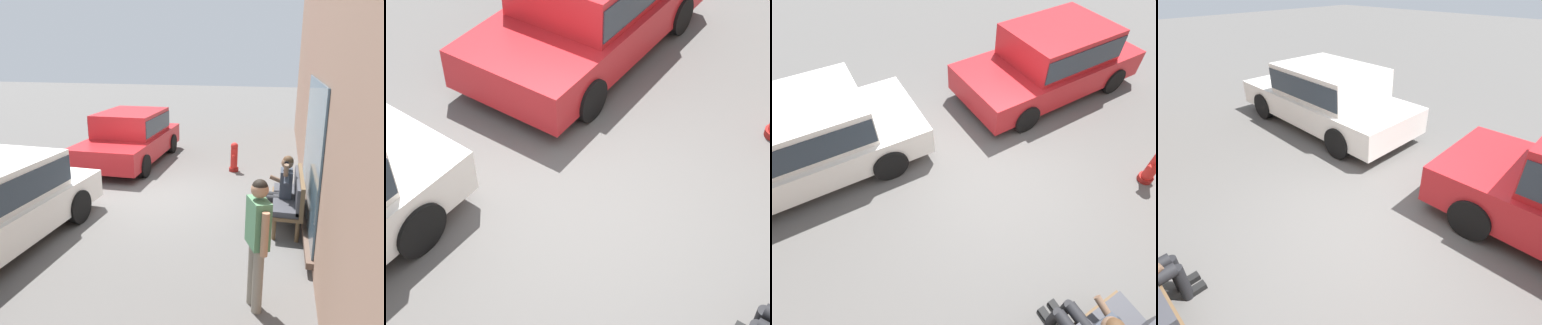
% 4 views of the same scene
% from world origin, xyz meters
% --- Properties ---
extents(ground_plane, '(60.00, 60.00, 0.00)m').
position_xyz_m(ground_plane, '(0.00, 0.00, 0.00)').
color(ground_plane, '#565451').
extents(parked_car_mid, '(4.61, 2.07, 1.46)m').
position_xyz_m(parked_car_mid, '(2.92, -1.97, 0.80)').
color(parked_car_mid, white).
rests_on(parked_car_mid, ground_plane).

